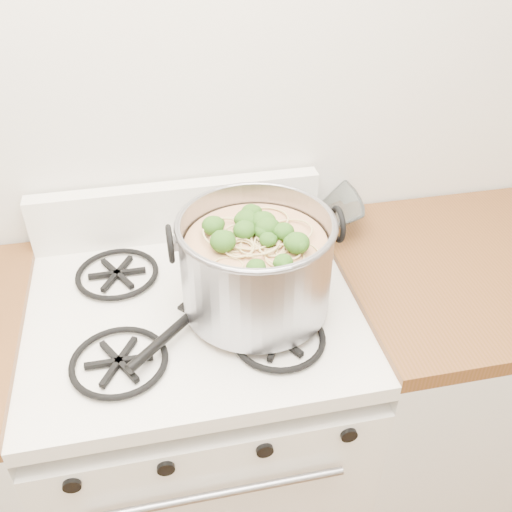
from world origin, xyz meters
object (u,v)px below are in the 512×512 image
object	(u,v)px
gas_range	(204,432)
stock_pot	(256,265)
spatula	(208,300)
glass_bowl	(299,215)

from	to	relation	value
gas_range	stock_pot	xyz separation A→B (m)	(0.14, -0.04, 0.59)
stock_pot	spatula	size ratio (longest dim) A/B	1.20
gas_range	spatula	distance (m)	0.50
stock_pot	spatula	distance (m)	0.15
stock_pot	gas_range	bearing A→B (deg)	166.01
gas_range	stock_pot	bearing A→B (deg)	-13.99
gas_range	spatula	xyz separation A→B (m)	(0.03, -0.02, 0.50)
stock_pot	glass_bowl	world-z (taller)	stock_pot
glass_bowl	stock_pot	bearing A→B (deg)	-120.80
spatula	glass_bowl	distance (m)	0.42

